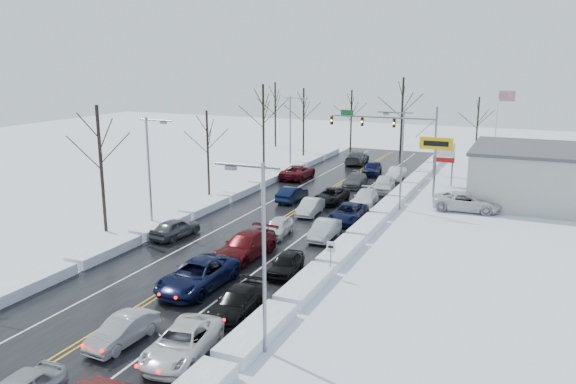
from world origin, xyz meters
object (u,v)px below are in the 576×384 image
at_px(traffic_signal_mast, 394,126).
at_px(oncoming_car_0, 292,201).
at_px(flagpole, 498,125).
at_px(tires_plus_sign, 436,148).

xyz_separation_m(traffic_signal_mast, oncoming_car_0, (-5.16, -19.09, -5.48)).
relative_size(traffic_signal_mast, flagpole, 1.33).
relative_size(traffic_signal_mast, tires_plus_sign, 2.21).
bearing_deg(flagpole, traffic_signal_mast, -170.27).
bearing_deg(traffic_signal_mast, oncoming_car_0, -105.13).
distance_m(traffic_signal_mast, oncoming_car_0, 20.52).
xyz_separation_m(flagpole, oncoming_car_0, (-16.89, -21.10, -5.93)).
xyz_separation_m(traffic_signal_mast, tires_plus_sign, (7.05, -12.00, -0.49)).
distance_m(tires_plus_sign, oncoming_car_0, 14.98).
height_order(traffic_signal_mast, oncoming_car_0, traffic_signal_mast).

